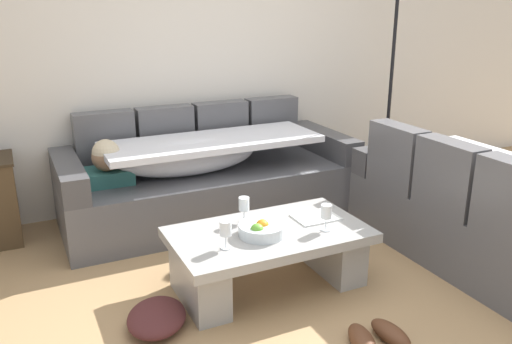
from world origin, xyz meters
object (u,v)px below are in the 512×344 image
(floor_lamp, at_px, (390,71))
(fruit_bowl, at_px, (261,229))
(open_magazine, at_px, (316,217))
(crumpled_garment, at_px, (157,317))
(couch_along_wall, at_px, (205,179))
(coffee_table, at_px, (269,251))
(pair_of_shoes, at_px, (376,337))
(wine_glass_near_left, at_px, (226,229))
(wine_glass_near_right, at_px, (326,213))
(wine_glass_far_back, at_px, (244,205))
(couch_near_window, at_px, (484,214))

(floor_lamp, bearing_deg, fruit_bowl, -147.16)
(open_magazine, distance_m, crumpled_garment, 1.18)
(couch_along_wall, bearing_deg, coffee_table, -91.79)
(pair_of_shoes, bearing_deg, wine_glass_near_left, 130.54)
(open_magazine, bearing_deg, wine_glass_near_right, -103.60)
(wine_glass_far_back, distance_m, crumpled_garment, 0.86)
(couch_along_wall, bearing_deg, open_magazine, -74.81)
(wine_glass_far_back, xyz_separation_m, pair_of_shoes, (0.32, -0.96, -0.45))
(couch_along_wall, height_order, pair_of_shoes, couch_along_wall)
(fruit_bowl, height_order, open_magazine, fruit_bowl)
(wine_glass_far_back, height_order, open_magazine, wine_glass_far_back)
(wine_glass_far_back, relative_size, crumpled_garment, 0.42)
(wine_glass_near_right, height_order, wine_glass_far_back, same)
(fruit_bowl, bearing_deg, wine_glass_near_left, -165.47)
(fruit_bowl, distance_m, wine_glass_near_right, 0.41)
(fruit_bowl, relative_size, wine_glass_near_right, 1.69)
(open_magazine, relative_size, pair_of_shoes, 0.84)
(floor_lamp, bearing_deg, open_magazine, -142.15)
(couch_near_window, height_order, wine_glass_near_right, couch_near_window)
(wine_glass_far_back, bearing_deg, fruit_bowl, -87.29)
(floor_lamp, relative_size, crumpled_garment, 4.88)
(wine_glass_near_right, height_order, crumpled_garment, wine_glass_near_right)
(floor_lamp, xyz_separation_m, crumpled_garment, (-2.57, -1.30, -1.06))
(couch_near_window, xyz_separation_m, wine_glass_near_right, (-1.18, 0.15, 0.16))
(wine_glass_near_right, xyz_separation_m, pair_of_shoes, (-0.08, -0.63, -0.45))
(couch_along_wall, distance_m, wine_glass_far_back, 1.07)
(couch_along_wall, bearing_deg, floor_lamp, -1.93)
(couch_along_wall, xyz_separation_m, wine_glass_near_right, (0.28, -1.38, 0.17))
(wine_glass_near_left, xyz_separation_m, open_magazine, (0.69, 0.16, -0.11))
(coffee_table, xyz_separation_m, pair_of_shoes, (0.24, -0.78, -0.19))
(couch_near_window, height_order, wine_glass_near_left, couch_near_window)
(couch_near_window, distance_m, fruit_bowl, 1.59)
(wine_glass_far_back, xyz_separation_m, floor_lamp, (1.90, 0.99, 0.62))
(wine_glass_near_right, height_order, pair_of_shoes, wine_glass_near_right)
(wine_glass_near_left, xyz_separation_m, pair_of_shoes, (0.57, -0.66, -0.45))
(floor_lamp, distance_m, pair_of_shoes, 2.72)
(wine_glass_far_back, height_order, floor_lamp, floor_lamp)
(pair_of_shoes, height_order, crumpled_garment, crumpled_garment)
(wine_glass_near_right, xyz_separation_m, open_magazine, (0.05, 0.19, -0.11))
(wine_glass_near_left, xyz_separation_m, crumpled_garment, (-0.43, -0.02, -0.44))
(wine_glass_near_left, relative_size, crumpled_garment, 0.42)
(fruit_bowl, bearing_deg, coffee_table, 31.38)
(coffee_table, distance_m, open_magazine, 0.39)
(couch_near_window, relative_size, pair_of_shoes, 5.53)
(wine_glass_near_right, xyz_separation_m, floor_lamp, (1.50, 1.32, 0.62))
(couch_near_window, height_order, crumpled_garment, couch_near_window)
(wine_glass_near_right, bearing_deg, open_magazine, 76.08)
(couch_along_wall, bearing_deg, wine_glass_far_back, -96.68)
(couch_near_window, relative_size, crumpled_garment, 4.63)
(wine_glass_near_left, relative_size, wine_glass_near_right, 1.00)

